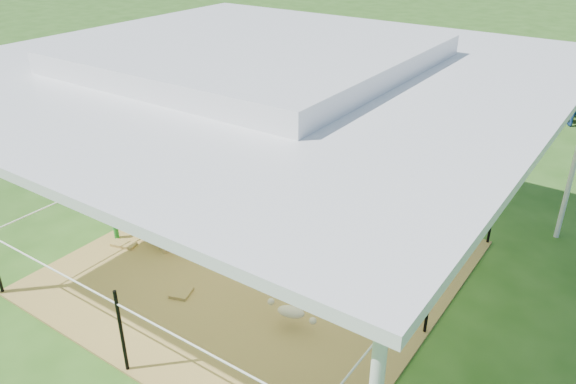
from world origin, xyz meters
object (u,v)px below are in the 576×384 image
Objects in this scene: pony at (322,227)px; foal at (291,310)px; green_bottle at (116,230)px; woman at (167,179)px; straw_bale at (167,224)px.

pony is 1.48m from foal.
woman is at bearing 34.70° from green_bottle.
green_bottle is 3.10m from foal.
foal is at bearing 100.28° from woman.
pony is at bearing 135.55° from woman.
pony reaches higher than straw_bale.
green_bottle is 2.92m from pony.
foal is (3.10, -0.16, 0.12)m from green_bottle.
woman is at bearing 130.05° from pony.
foal is (2.55, -0.61, 0.05)m from straw_bale.
straw_bale is 3.60× the size of green_bottle.
straw_bale is at bearing 39.29° from green_bottle.
woman reaches higher than foal.
straw_bale is 0.71m from green_bottle.
foal is at bearing -13.53° from straw_bale.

